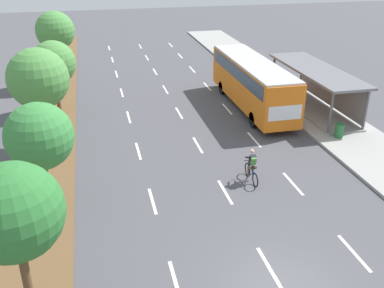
% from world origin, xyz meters
% --- Properties ---
extents(ground_plane, '(140.00, 140.00, 0.00)m').
position_xyz_m(ground_plane, '(0.00, 0.00, 0.00)').
color(ground_plane, '#4C4C51').
extents(median_strip, '(2.60, 52.00, 0.12)m').
position_xyz_m(median_strip, '(-8.30, 20.00, 0.06)').
color(median_strip, brown).
rests_on(median_strip, ground).
extents(sidewalk_right, '(4.50, 52.00, 0.15)m').
position_xyz_m(sidewalk_right, '(9.25, 20.00, 0.07)').
color(sidewalk_right, '#9E9E99').
rests_on(sidewalk_right, ground).
extents(lane_divider_left, '(0.14, 45.89, 0.01)m').
position_xyz_m(lane_divider_left, '(-3.50, 17.44, 0.00)').
color(lane_divider_left, white).
rests_on(lane_divider_left, ground).
extents(lane_divider_center, '(0.14, 45.89, 0.01)m').
position_xyz_m(lane_divider_center, '(0.00, 17.44, 0.00)').
color(lane_divider_center, white).
rests_on(lane_divider_center, ground).
extents(lane_divider_right, '(0.14, 45.89, 0.01)m').
position_xyz_m(lane_divider_right, '(3.50, 17.44, 0.00)').
color(lane_divider_right, white).
rests_on(lane_divider_right, ground).
extents(bus_shelter, '(2.90, 9.66, 2.86)m').
position_xyz_m(bus_shelter, '(9.53, 15.82, 1.87)').
color(bus_shelter, gray).
rests_on(bus_shelter, sidewalk_right).
extents(bus, '(2.54, 11.29, 3.37)m').
position_xyz_m(bus, '(5.25, 17.37, 2.07)').
color(bus, orange).
rests_on(bus, ground).
extents(cyclist, '(0.46, 1.82, 1.71)m').
position_xyz_m(cyclist, '(1.56, 7.25, 0.79)').
color(cyclist, black).
rests_on(cyclist, ground).
extents(median_tree_nearest, '(2.98, 2.98, 5.21)m').
position_xyz_m(median_tree_nearest, '(-8.24, 0.79, 3.82)').
color(median_tree_nearest, brown).
rests_on(median_tree_nearest, median_strip).
extents(median_tree_second, '(2.89, 2.89, 4.81)m').
position_xyz_m(median_tree_second, '(-8.05, 7.09, 3.47)').
color(median_tree_second, brown).
rests_on(median_tree_second, median_strip).
extents(median_tree_third, '(3.29, 3.29, 5.73)m').
position_xyz_m(median_tree_third, '(-8.49, 13.38, 4.19)').
color(median_tree_third, brown).
rests_on(median_tree_third, median_strip).
extents(median_tree_fourth, '(2.97, 2.97, 4.83)m').
position_xyz_m(median_tree_fourth, '(-8.10, 19.68, 3.45)').
color(median_tree_fourth, brown).
rests_on(median_tree_fourth, median_strip).
extents(median_tree_fifth, '(3.04, 3.04, 5.87)m').
position_xyz_m(median_tree_fifth, '(-8.16, 25.97, 4.44)').
color(median_tree_fifth, brown).
rests_on(median_tree_fifth, median_strip).
extents(trash_bin, '(0.52, 0.52, 0.85)m').
position_xyz_m(trash_bin, '(8.45, 10.85, 0.57)').
color(trash_bin, '#286B38').
rests_on(trash_bin, sidewalk_right).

